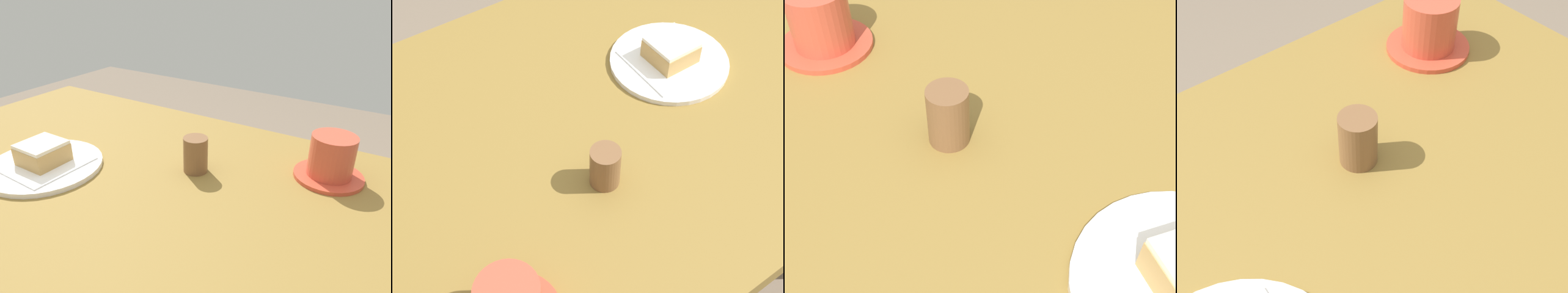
# 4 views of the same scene
# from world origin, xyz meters

# --- Properties ---
(table) EXTENTS (1.16, 0.81, 0.77)m
(table) POSITION_xyz_m (0.00, 0.00, 0.67)
(table) COLOR olive
(table) RESTS_ON ground_plane
(coffee_cup) EXTENTS (0.14, 0.14, 0.09)m
(coffee_cup) POSITION_xyz_m (0.38, 0.25, 0.81)
(coffee_cup) COLOR #CF4831
(coffee_cup) RESTS_ON table
(sugar_jar) EXTENTS (0.05, 0.05, 0.07)m
(sugar_jar) POSITION_xyz_m (0.13, 0.13, 0.81)
(sugar_jar) COLOR brown
(sugar_jar) RESTS_ON table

